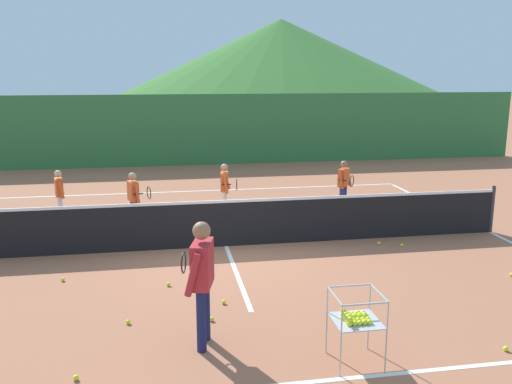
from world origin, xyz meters
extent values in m
plane|color=#A86647|center=(0.00, 0.00, 0.00)|extent=(120.00, 120.00, 0.00)
cube|color=white|center=(0.00, 5.39, 0.00)|extent=(11.84, 0.08, 0.01)
cube|color=white|center=(5.92, 0.00, 0.00)|extent=(0.08, 10.57, 0.01)
cube|color=white|center=(0.00, 0.00, 0.00)|extent=(0.08, 6.40, 0.01)
cylinder|color=#333338|center=(5.93, 0.00, 0.53)|extent=(0.08, 0.08, 1.05)
cube|color=black|center=(0.00, 0.00, 0.46)|extent=(11.77, 0.02, 0.92)
cube|color=white|center=(0.00, 0.00, 0.95)|extent=(11.77, 0.03, 0.06)
cylinder|color=#191E4C|center=(-0.82, -4.23, 0.41)|extent=(0.12, 0.12, 0.83)
cylinder|color=#191E4C|center=(-0.74, -3.92, 0.41)|extent=(0.12, 0.12, 0.83)
cube|color=#B2262D|center=(-0.78, -4.08, 1.12)|extent=(0.34, 0.54, 0.58)
sphere|color=#996B4C|center=(-0.78, -4.08, 1.56)|extent=(0.23, 0.23, 0.23)
cylinder|color=#B2262D|center=(-0.92, -4.34, 1.09)|extent=(0.24, 0.14, 0.57)
cylinder|color=#B2262D|center=(-0.75, -3.79, 1.08)|extent=(0.19, 0.13, 0.57)
torus|color=#262628|center=(-1.00, -3.73, 1.03)|extent=(0.09, 0.29, 0.29)
cylinder|color=black|center=(-0.76, -3.79, 1.03)|extent=(0.22, 0.08, 0.03)
cylinder|color=silver|center=(-3.69, 2.74, 0.30)|extent=(0.09, 0.09, 0.61)
cylinder|color=silver|center=(-3.63, 2.52, 0.30)|extent=(0.09, 0.09, 0.61)
cube|color=#E55926|center=(-3.66, 2.63, 0.82)|extent=(0.26, 0.39, 0.43)
sphere|color=#DBAD84|center=(-3.66, 2.63, 1.14)|extent=(0.17, 0.17, 0.17)
cylinder|color=#E55926|center=(-3.66, 2.84, 0.79)|extent=(0.18, 0.10, 0.42)
cylinder|color=#E55926|center=(-3.58, 2.44, 0.79)|extent=(0.14, 0.09, 0.42)
cylinder|color=black|center=(-1.94, 1.81, 0.32)|extent=(0.09, 0.09, 0.64)
cylinder|color=black|center=(-1.86, 1.58, 0.32)|extent=(0.09, 0.09, 0.64)
cube|color=#E55926|center=(-1.90, 1.70, 0.86)|extent=(0.29, 0.42, 0.45)
sphere|color=tan|center=(-1.90, 1.70, 1.20)|extent=(0.18, 0.18, 0.18)
cylinder|color=#E55926|center=(-1.92, 1.92, 0.83)|extent=(0.19, 0.12, 0.44)
cylinder|color=#E55926|center=(-1.80, 1.50, 0.83)|extent=(0.15, 0.11, 0.44)
torus|color=#262628|center=(-1.55, 1.58, 0.83)|extent=(0.11, 0.28, 0.29)
cylinder|color=black|center=(-1.78, 1.51, 0.83)|extent=(0.22, 0.10, 0.03)
cylinder|color=silver|center=(0.27, 2.49, 0.32)|extent=(0.10, 0.10, 0.65)
cylinder|color=silver|center=(0.24, 2.24, 0.32)|extent=(0.10, 0.10, 0.65)
cube|color=#E55926|center=(0.25, 2.36, 0.88)|extent=(0.23, 0.41, 0.46)
sphere|color=tan|center=(0.25, 2.36, 1.22)|extent=(0.18, 0.18, 0.18)
cylinder|color=#E55926|center=(0.34, 2.58, 0.85)|extent=(0.18, 0.09, 0.45)
cylinder|color=#E55926|center=(0.26, 2.14, 0.85)|extent=(0.14, 0.09, 0.45)
torus|color=#262628|center=(0.52, 2.10, 0.85)|extent=(0.06, 0.29, 0.29)
cylinder|color=black|center=(0.28, 2.13, 0.85)|extent=(0.22, 0.06, 0.03)
cylinder|color=navy|center=(3.39, 2.51, 0.32)|extent=(0.10, 0.10, 0.64)
cylinder|color=navy|center=(3.23, 2.32, 0.32)|extent=(0.10, 0.10, 0.64)
cube|color=#E55926|center=(3.31, 2.41, 0.87)|extent=(0.38, 0.41, 0.45)
sphere|color=#996B4C|center=(3.31, 2.41, 1.21)|extent=(0.18, 0.18, 0.18)
cylinder|color=#E55926|center=(3.49, 2.54, 0.84)|extent=(0.18, 0.17, 0.44)
cylinder|color=#E55926|center=(3.19, 2.22, 0.84)|extent=(0.15, 0.14, 0.44)
torus|color=#262628|center=(3.39, 2.05, 0.84)|extent=(0.21, 0.24, 0.29)
cylinder|color=black|center=(3.21, 2.21, 0.84)|extent=(0.19, 0.16, 0.03)
cylinder|color=#B7B7BC|center=(0.74, -4.55, 0.45)|extent=(0.02, 0.02, 0.89)
cylinder|color=#B7B7BC|center=(1.30, -4.55, 0.45)|extent=(0.02, 0.02, 0.89)
cylinder|color=#B7B7BC|center=(0.74, -5.11, 0.45)|extent=(0.02, 0.02, 0.89)
cylinder|color=#B7B7BC|center=(1.30, -5.11, 0.45)|extent=(0.02, 0.02, 0.89)
cube|color=#B7B7BC|center=(1.02, -4.83, 0.55)|extent=(0.56, 0.56, 0.01)
cube|color=#B7B7BC|center=(1.02, -4.55, 0.89)|extent=(0.56, 0.02, 0.02)
cube|color=#B7B7BC|center=(1.02, -5.11, 0.89)|extent=(0.56, 0.02, 0.02)
cube|color=#B7B7BC|center=(0.74, -4.83, 0.89)|extent=(0.02, 0.56, 0.02)
cube|color=#B7B7BC|center=(1.30, -4.83, 0.89)|extent=(0.02, 0.56, 0.02)
sphere|color=yellow|center=(0.89, -4.96, 0.58)|extent=(0.07, 0.07, 0.07)
sphere|color=yellow|center=(0.89, -4.90, 0.58)|extent=(0.07, 0.07, 0.07)
sphere|color=yellow|center=(0.89, -4.82, 0.58)|extent=(0.07, 0.07, 0.07)
sphere|color=yellow|center=(0.89, -4.76, 0.58)|extent=(0.07, 0.07, 0.07)
sphere|color=yellow|center=(0.90, -4.70, 0.58)|extent=(0.07, 0.07, 0.07)
sphere|color=yellow|center=(0.95, -4.96, 0.58)|extent=(0.07, 0.07, 0.07)
sphere|color=yellow|center=(0.96, -4.88, 0.58)|extent=(0.07, 0.07, 0.07)
sphere|color=yellow|center=(0.96, -4.82, 0.58)|extent=(0.07, 0.07, 0.07)
sphere|color=yellow|center=(0.95, -4.76, 0.58)|extent=(0.07, 0.07, 0.07)
sphere|color=yellow|center=(0.95, -4.69, 0.58)|extent=(0.07, 0.07, 0.07)
sphere|color=yellow|center=(1.01, -4.95, 0.58)|extent=(0.07, 0.07, 0.07)
sphere|color=yellow|center=(1.02, -4.89, 0.59)|extent=(0.07, 0.07, 0.07)
sphere|color=yellow|center=(1.02, -4.83, 0.58)|extent=(0.07, 0.07, 0.07)
sphere|color=yellow|center=(1.02, -4.76, 0.58)|extent=(0.07, 0.07, 0.07)
sphere|color=yellow|center=(1.01, -4.70, 0.58)|extent=(0.07, 0.07, 0.07)
sphere|color=yellow|center=(1.08, -4.95, 0.59)|extent=(0.07, 0.07, 0.07)
sphere|color=yellow|center=(1.08, -4.89, 0.59)|extent=(0.07, 0.07, 0.07)
sphere|color=yellow|center=(1.08, -4.82, 0.58)|extent=(0.07, 0.07, 0.07)
sphere|color=yellow|center=(1.09, -4.76, 0.59)|extent=(0.07, 0.07, 0.07)
sphere|color=yellow|center=(1.09, -4.70, 0.59)|extent=(0.07, 0.07, 0.07)
sphere|color=yellow|center=(1.14, -4.95, 0.58)|extent=(0.07, 0.07, 0.07)
sphere|color=yellow|center=(1.14, -4.89, 0.58)|extent=(0.07, 0.07, 0.07)
sphere|color=yellow|center=(1.15, -4.82, 0.59)|extent=(0.07, 0.07, 0.07)
sphere|color=yellow|center=(1.15, -4.77, 0.59)|extent=(0.07, 0.07, 0.07)
sphere|color=yellow|center=(1.15, -4.70, 0.58)|extent=(0.07, 0.07, 0.07)
sphere|color=yellow|center=(0.89, -4.96, 0.64)|extent=(0.07, 0.07, 0.07)
sphere|color=yellow|center=(0.89, -4.89, 0.64)|extent=(0.07, 0.07, 0.07)
sphere|color=yellow|center=(0.89, -4.82, 0.64)|extent=(0.07, 0.07, 0.07)
sphere|color=yellow|center=(0.89, -4.76, 0.64)|extent=(0.07, 0.07, 0.07)
sphere|color=yellow|center=(0.89, -4.69, 0.64)|extent=(0.07, 0.07, 0.07)
sphere|color=yellow|center=(-0.61, -3.40, 0.03)|extent=(0.07, 0.07, 0.07)
sphere|color=yellow|center=(-2.98, -1.43, 0.03)|extent=(0.07, 0.07, 0.07)
sphere|color=yellow|center=(3.54, -0.65, 0.03)|extent=(0.07, 0.07, 0.07)
sphere|color=yellow|center=(3.03, -4.91, 0.03)|extent=(0.07, 0.07, 0.07)
sphere|color=yellow|center=(-1.20, -1.96, 0.03)|extent=(0.07, 0.07, 0.07)
sphere|color=yellow|center=(-0.37, -2.84, 0.03)|extent=(0.07, 0.07, 0.07)
sphere|color=yellow|center=(3.13, -0.45, 0.03)|extent=(0.07, 0.07, 0.07)
sphere|color=yellow|center=(4.72, -2.55, 0.03)|extent=(0.07, 0.07, 0.07)
sphere|color=yellow|center=(-2.31, -4.67, 0.03)|extent=(0.07, 0.07, 0.07)
sphere|color=yellow|center=(-1.79, -3.29, 0.03)|extent=(0.07, 0.07, 0.07)
cube|color=#33753D|center=(0.00, 10.09, 1.33)|extent=(26.05, 0.08, 2.67)
cone|color=#38702D|center=(14.70, 61.95, 5.05)|extent=(44.23, 44.23, 10.10)
camera|label=1|loc=(-1.24, -10.70, 3.52)|focal=38.56mm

